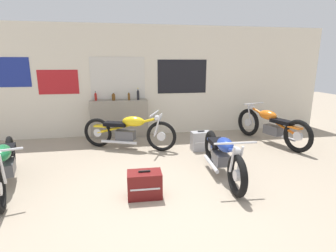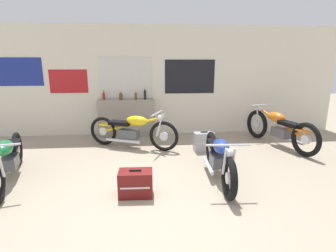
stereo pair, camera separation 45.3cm
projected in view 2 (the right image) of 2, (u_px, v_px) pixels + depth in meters
ground_plane at (155, 204)px, 3.58m from camera, size 24.00×24.00×0.00m
wall_back at (149, 81)px, 6.81m from camera, size 10.00×0.07×2.80m
sill_counter at (127, 118)px, 6.81m from camera, size 1.44×0.28×0.95m
bottle_leftmost at (104, 96)px, 6.68m from camera, size 0.06×0.06×0.23m
bottle_left_center at (121, 96)px, 6.67m from camera, size 0.09×0.09×0.21m
bottle_center at (136, 96)px, 6.67m from camera, size 0.06×0.06×0.23m
bottle_right_center at (145, 94)px, 6.72m from camera, size 0.06×0.06×0.30m
motorcycle_green at (8, 158)px, 4.19m from camera, size 0.79×2.05×0.79m
motorcycle_yellow at (132, 130)px, 5.84m from camera, size 2.02×0.96×0.85m
motorcycle_orange at (279, 128)px, 5.97m from camera, size 0.86×2.11×0.89m
motorcycle_blue at (219, 157)px, 4.29m from camera, size 0.64×1.95×0.77m
hard_case_darkred at (136, 183)px, 3.78m from camera, size 0.49×0.32×0.40m
hard_case_silver at (204, 142)px, 5.66m from camera, size 0.44×0.26×0.44m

